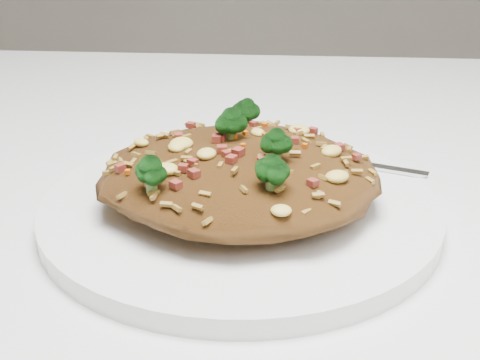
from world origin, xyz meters
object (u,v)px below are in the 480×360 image
dining_table (161,271)px  fork (335,160)px  plate (240,208)px  fried_rice (240,165)px

dining_table → fork: (0.14, 0.00, 0.11)m
plate → fried_rice: fried_rice is taller
plate → fried_rice: bearing=-109.2°
dining_table → fork: size_ratio=7.60×
fried_rice → fork: 0.10m
dining_table → fried_rice: 0.16m
fork → plate: bearing=-115.2°
plate → fried_rice: (-0.00, -0.00, 0.03)m
fork → fried_rice: bearing=-115.2°
plate → fried_rice: 0.03m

